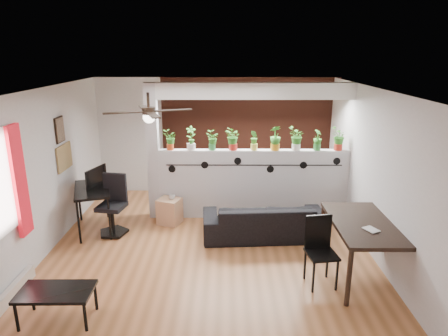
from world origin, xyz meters
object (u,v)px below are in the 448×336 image
potted_plant_0 (170,139)px  cup (172,197)px  potted_plant_7 (318,139)px  folding_chair (320,244)px  sofa (264,220)px  cube_shelf (170,211)px  coffee_table (56,294)px  computer_desk (92,192)px  potted_plant_6 (297,138)px  potted_plant_8 (339,138)px  potted_plant_3 (233,138)px  potted_plant_2 (212,140)px  office_chair (113,209)px  potted_plant_4 (254,140)px  potted_plant_1 (191,137)px  dining_table (366,228)px  potted_plant_5 (275,137)px

potted_plant_0 → cup: bearing=-83.5°
potted_plant_7 → folding_chair: size_ratio=0.39×
sofa → folding_chair: size_ratio=2.07×
cube_shelf → coffee_table: size_ratio=0.55×
cube_shelf → coffee_table: bearing=-88.3°
computer_desk → potted_plant_6: bearing=9.5°
potted_plant_8 → potted_plant_3: bearing=-180.0°
potted_plant_2 → potted_plant_3: size_ratio=0.84×
folding_chair → coffee_table: bearing=-165.3°
potted_plant_7 → coffee_table: size_ratio=0.43×
office_chair → potted_plant_7: bearing=11.7°
potted_plant_0 → potted_plant_8: potted_plant_8 is taller
cube_shelf → cup: bearing=20.4°
potted_plant_4 → cube_shelf: 2.09m
potted_plant_7 → folding_chair: (-0.41, -2.31, -0.98)m
cube_shelf → coffee_table: cube_shelf is taller
potted_plant_1 → dining_table: (2.64, -2.15, -0.84)m
sofa → office_chair: 2.67m
potted_plant_1 → cup: bearing=-136.3°
potted_plant_8 → coffee_table: size_ratio=0.49×
potted_plant_3 → dining_table: 2.95m
cup → office_chair: office_chair is taller
potted_plant_5 → potted_plant_1: bearing=180.0°
computer_desk → office_chair: (0.40, -0.15, -0.25)m
potted_plant_1 → potted_plant_8: (2.77, 0.00, -0.01)m
potted_plant_5 → cup: bearing=-170.0°
office_chair → potted_plant_2: bearing=23.9°
computer_desk → potted_plant_1: bearing=19.6°
dining_table → potted_plant_3: bearing=130.6°
folding_chair → potted_plant_1: bearing=130.2°
potted_plant_4 → cube_shelf: size_ratio=0.77×
computer_desk → folding_chair: size_ratio=1.26×
potted_plant_1 → coffee_table: size_ratio=0.51×
potted_plant_8 → sofa: bearing=-148.6°
potted_plant_4 → sofa: potted_plant_4 is taller
cube_shelf → potted_plant_1: bearing=60.3°
cup → cube_shelf: bearing=180.0°
potted_plant_6 → dining_table: size_ratio=0.29×
potted_plant_7 → coffee_table: potted_plant_7 is taller
potted_plant_7 → cup: potted_plant_7 is taller
potted_plant_6 → dining_table: potted_plant_6 is taller
potted_plant_1 → cup: (-0.36, -0.34, -1.06)m
dining_table → cube_shelf: bearing=149.2°
potted_plant_5 → folding_chair: potted_plant_5 is taller
sofa → cube_shelf: sofa is taller
potted_plant_6 → cube_shelf: size_ratio=0.91×
potted_plant_8 → sofa: potted_plant_8 is taller
cube_shelf → sofa: bearing=3.0°
folding_chair → potted_plant_4: bearing=108.5°
cup → office_chair: (-0.98, -0.43, -0.06)m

